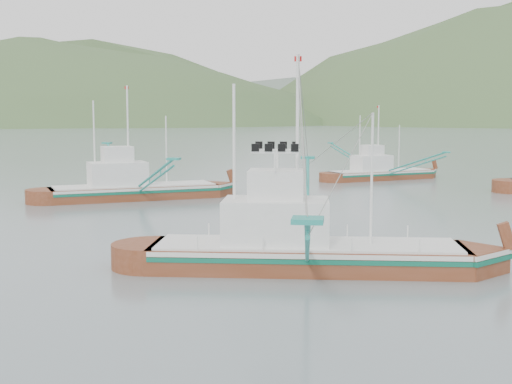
# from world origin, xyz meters

# --- Properties ---
(ground) EXTENTS (1200.00, 1200.00, 0.00)m
(ground) POSITION_xyz_m (0.00, 0.00, 0.00)
(ground) COLOR slate
(ground) RESTS_ON ground
(main_boat) EXTENTS (14.71, 26.29, 10.64)m
(main_boat) POSITION_xyz_m (2.61, 2.54, 1.52)
(main_boat) COLOR maroon
(main_boat) RESTS_ON ground
(bg_boat_far) EXTENTS (14.56, 19.17, 8.52)m
(bg_boat_far) POSITION_xyz_m (7.96, 47.13, 1.80)
(bg_boat_far) COLOR maroon
(bg_boat_far) RESTS_ON ground
(bg_boat_left) EXTENTS (16.14, 23.19, 10.13)m
(bg_boat_left) POSITION_xyz_m (-13.12, 27.19, 2.11)
(bg_boat_left) COLOR maroon
(bg_boat_left) RESTS_ON ground
(headland_left) EXTENTS (448.00, 308.00, 210.00)m
(headland_left) POSITION_xyz_m (-180.00, 360.00, 0.00)
(headland_left) COLOR #3E5C2F
(headland_left) RESTS_ON ground
(ridge_distant) EXTENTS (960.00, 400.00, 240.00)m
(ridge_distant) POSITION_xyz_m (30.00, 560.00, 0.00)
(ridge_distant) COLOR slate
(ridge_distant) RESTS_ON ground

